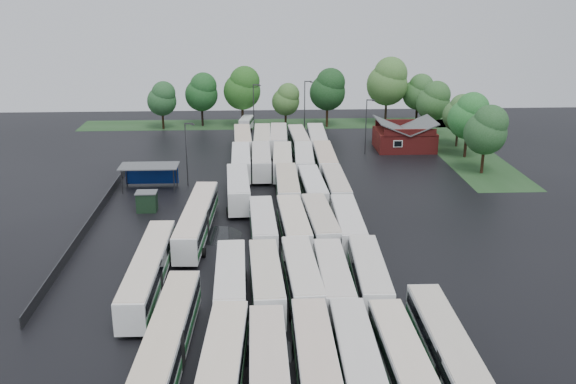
{
  "coord_description": "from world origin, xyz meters",
  "views": [
    {
      "loc": [
        -1.75,
        -66.2,
        28.37
      ],
      "look_at": [
        2.0,
        12.0,
        2.5
      ],
      "focal_mm": 40.0,
      "sensor_mm": 36.0,
      "label": 1
    }
  ],
  "objects_px": {
    "brick_building": "(404,139)",
    "minibus": "(246,123)",
    "artic_bus_west_a": "(167,343)",
    "artic_bus_east": "(453,363)"
  },
  "relations": [
    {
      "from": "brick_building",
      "to": "artic_bus_west_a",
      "type": "height_order",
      "value": "brick_building"
    },
    {
      "from": "artic_bus_west_a",
      "to": "minibus",
      "type": "bearing_deg",
      "value": 89.0
    },
    {
      "from": "brick_building",
      "to": "artic_bus_west_a",
      "type": "distance_m",
      "value": 73.52
    },
    {
      "from": "artic_bus_west_a",
      "to": "minibus",
      "type": "distance_m",
      "value": 82.62
    },
    {
      "from": "brick_building",
      "to": "minibus",
      "type": "height_order",
      "value": "brick_building"
    },
    {
      "from": "brick_building",
      "to": "artic_bus_east",
      "type": "distance_m",
      "value": 70.31
    },
    {
      "from": "brick_building",
      "to": "artic_bus_west_a",
      "type": "bearing_deg",
      "value": -116.63
    },
    {
      "from": "brick_building",
      "to": "minibus",
      "type": "distance_m",
      "value": 32.65
    },
    {
      "from": "brick_building",
      "to": "artic_bus_east",
      "type": "bearing_deg",
      "value": -99.69
    },
    {
      "from": "artic_bus_east",
      "to": "minibus",
      "type": "height_order",
      "value": "artic_bus_east"
    }
  ]
}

